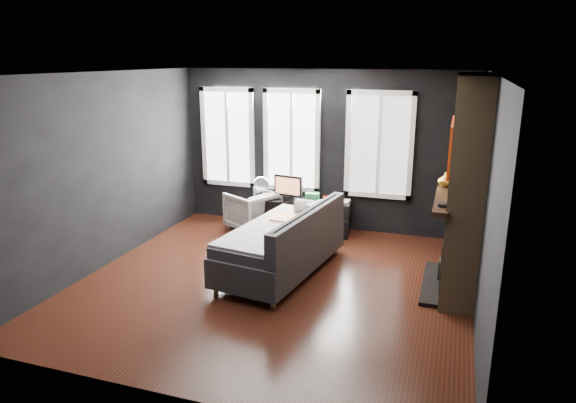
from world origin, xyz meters
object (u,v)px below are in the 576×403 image
(book, at_px, (339,194))
(mantel_vase, at_px, (446,180))
(armchair, at_px, (252,209))
(monitor, at_px, (288,186))
(mug, at_px, (326,198))
(sofa, at_px, (281,240))
(media_console, at_px, (301,216))

(book, relative_size, mantel_vase, 1.20)
(armchair, height_order, monitor, monitor)
(book, bearing_deg, mug, -150.72)
(monitor, distance_m, mug, 0.68)
(monitor, xyz_separation_m, mantel_vase, (2.52, -0.99, 0.52))
(sofa, xyz_separation_m, media_console, (-0.24, 1.73, -0.19))
(media_console, relative_size, monitor, 3.22)
(mug, bearing_deg, media_console, 177.75)
(sofa, height_order, monitor, monitor)
(mug, relative_size, book, 0.49)
(sofa, height_order, media_console, sofa)
(sofa, height_order, armchair, sofa)
(armchair, xyz_separation_m, media_console, (0.84, 0.15, -0.09))
(armchair, xyz_separation_m, mug, (1.28, 0.13, 0.26))
(book, bearing_deg, monitor, -170.18)
(sofa, relative_size, monitor, 4.26)
(media_console, relative_size, book, 7.09)
(media_console, xyz_separation_m, mug, (0.44, -0.02, 0.35))
(armchair, height_order, book, book)
(media_console, height_order, mug, mug)
(media_console, relative_size, mug, 14.34)
(book, bearing_deg, mantel_vase, -34.04)
(monitor, height_order, mantel_vase, mantel_vase)
(monitor, height_order, book, monitor)
(sofa, xyz_separation_m, monitor, (-0.45, 1.67, 0.33))
(sofa, bearing_deg, book, 86.23)
(book, bearing_deg, armchair, -170.79)
(mug, xyz_separation_m, mantel_vase, (1.87, -1.03, 0.69))
(mantel_vase, bearing_deg, sofa, -161.97)
(mug, distance_m, book, 0.22)
(monitor, distance_m, mantel_vase, 2.76)
(mantel_vase, bearing_deg, armchair, 164.05)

